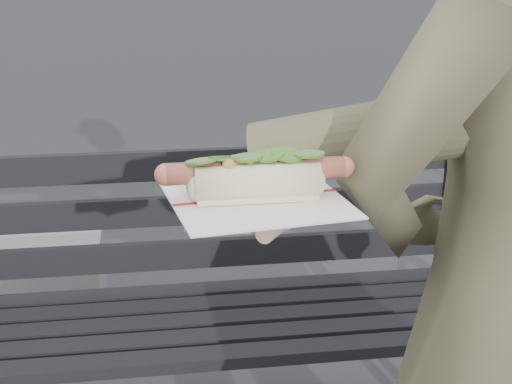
% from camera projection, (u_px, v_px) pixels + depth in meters
% --- Properties ---
extents(park_bench, '(1.50, 0.44, 0.88)m').
position_uv_depth(park_bench, '(215.00, 289.00, 2.07)').
color(park_bench, black).
rests_on(park_bench, ground).
extents(held_hotdog, '(0.63, 0.32, 0.20)m').
position_uv_depth(held_hotdog, '(402.00, 141.00, 0.96)').
color(held_hotdog, brown).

